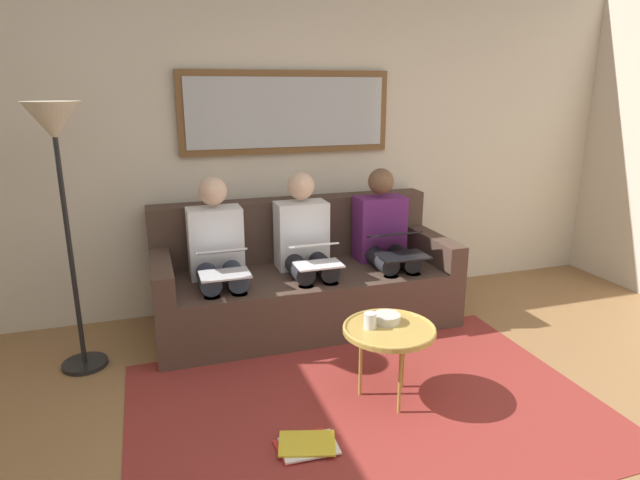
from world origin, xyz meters
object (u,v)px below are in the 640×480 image
(person_right, at_px, (218,254))
(standing_lamp, at_px, (57,153))
(framed_mirror, at_px, (287,112))
(magazine_stack, at_px, (307,445))
(person_left, at_px, (385,239))
(person_middle, at_px, (305,246))
(bowl, at_px, (387,318))
(laptop_silver, at_px, (223,262))
(laptop_white, at_px, (315,254))
(laptop_black, at_px, (398,244))
(cup, at_px, (370,321))
(coffee_table, at_px, (389,330))
(couch, at_px, (303,281))

(person_right, distance_m, standing_lamp, 1.20)
(framed_mirror, xyz_separation_m, magazine_stack, (0.43, 1.90, -1.53))
(person_left, height_order, person_middle, same)
(bowl, height_order, laptop_silver, laptop_silver)
(person_middle, relative_size, laptop_white, 3.48)
(person_right, distance_m, magazine_stack, 1.57)
(bowl, distance_m, standing_lamp, 2.13)
(bowl, distance_m, person_middle, 1.10)
(magazine_stack, bearing_deg, laptop_black, -131.47)
(laptop_white, bearing_deg, cup, 92.67)
(framed_mirror, relative_size, person_left, 1.44)
(framed_mirror, xyz_separation_m, coffee_table, (-0.14, 1.61, -1.12))
(standing_lamp, bearing_deg, bowl, 152.84)
(bowl, distance_m, laptop_white, 0.86)
(magazine_stack, distance_m, standing_lamp, 2.15)
(bowl, xyz_separation_m, magazine_stack, (0.59, 0.36, -0.45))
(laptop_black, bearing_deg, magazine_stack, 48.53)
(person_middle, height_order, laptop_white, person_middle)
(cup, xyz_separation_m, standing_lamp, (1.59, -0.92, 0.88))
(laptop_silver, height_order, magazine_stack, laptop_silver)
(coffee_table, distance_m, laptop_black, 1.06)
(coffee_table, bearing_deg, magazine_stack, 26.99)
(couch, relative_size, magazine_stack, 6.76)
(coffee_table, relative_size, laptop_black, 1.34)
(couch, xyz_separation_m, laptop_silver, (0.64, 0.31, 0.32))
(framed_mirror, height_order, laptop_black, framed_mirror)
(laptop_white, distance_m, magazine_stack, 1.40)
(framed_mirror, bearing_deg, coffee_table, 95.13)
(person_middle, bearing_deg, framed_mirror, -90.00)
(couch, bearing_deg, cup, 91.96)
(framed_mirror, bearing_deg, bowl, 96.04)
(bowl, xyz_separation_m, laptop_white, (0.16, -0.83, 0.15))
(couch, relative_size, cup, 24.44)
(laptop_silver, distance_m, magazine_stack, 1.37)
(cup, height_order, bowl, cup)
(couch, distance_m, framed_mirror, 1.30)
(laptop_white, relative_size, magazine_stack, 1.01)
(coffee_table, xyz_separation_m, standing_lamp, (1.69, -0.95, 0.94))
(person_middle, height_order, laptop_silver, person_middle)
(person_left, height_order, person_right, same)
(person_right, relative_size, standing_lamp, 0.69)
(couch, relative_size, person_middle, 1.93)
(person_middle, relative_size, laptop_silver, 3.10)
(couch, height_order, person_middle, person_middle)
(person_middle, bearing_deg, laptop_black, 159.99)
(coffee_table, height_order, laptop_silver, laptop_silver)
(cup, bearing_deg, person_middle, -87.92)
(laptop_white, height_order, magazine_stack, laptop_white)
(laptop_silver, bearing_deg, laptop_white, 179.02)
(laptop_black, distance_m, person_middle, 0.68)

